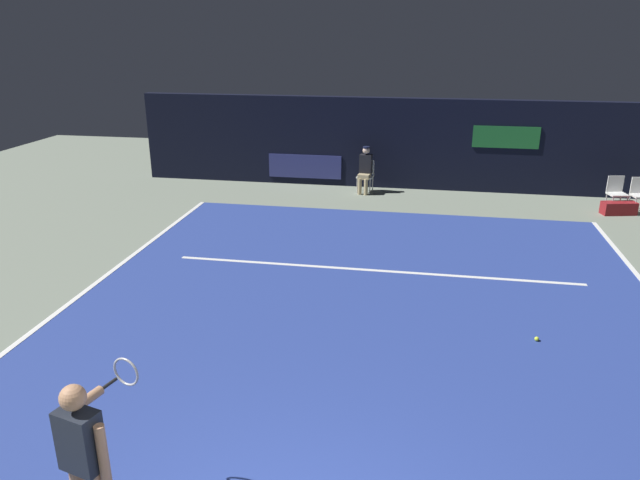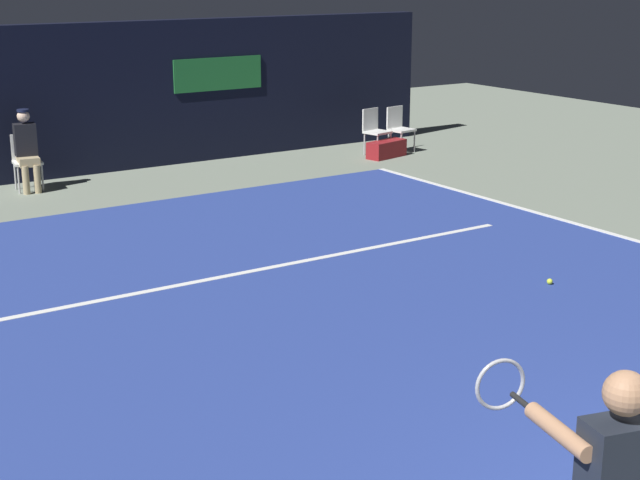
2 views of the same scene
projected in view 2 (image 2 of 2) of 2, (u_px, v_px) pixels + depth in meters
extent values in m
plane|color=gray|center=(350.00, 327.00, 9.81)|extent=(30.36, 30.36, 0.00)
cube|color=navy|center=(350.00, 327.00, 9.81)|extent=(10.08, 12.18, 0.01)
cube|color=white|center=(247.00, 272.00, 11.51)|extent=(7.86, 0.10, 0.01)
cube|color=black|center=(55.00, 102.00, 16.44)|extent=(15.22, 0.30, 2.60)
cube|color=#1E6B2D|center=(218.00, 74.00, 17.84)|extent=(1.80, 0.04, 0.60)
cube|color=#1E232D|center=(618.00, 474.00, 4.62)|extent=(0.40, 0.30, 0.56)
sphere|color=tan|center=(626.00, 393.00, 4.51)|extent=(0.22, 0.22, 0.22)
cylinder|color=tan|center=(559.00, 431.00, 4.72)|extent=(0.21, 0.51, 0.09)
cylinder|color=black|center=(527.00, 406.00, 4.99)|extent=(0.11, 0.30, 0.03)
torus|color=#B2B2B7|center=(500.00, 385.00, 5.25)|extent=(0.30, 0.10, 0.30)
cube|color=white|center=(28.00, 163.00, 15.63)|extent=(0.49, 0.45, 0.04)
cube|color=white|center=(24.00, 147.00, 15.74)|extent=(0.42, 0.08, 0.42)
cylinder|color=#B2B2B7|center=(19.00, 180.00, 15.47)|extent=(0.03, 0.03, 0.46)
cylinder|color=#B2B2B7|center=(42.00, 177.00, 15.62)|extent=(0.03, 0.03, 0.46)
cylinder|color=#B2B2B7|center=(15.00, 176.00, 15.76)|extent=(0.03, 0.03, 0.46)
cylinder|color=#B2B2B7|center=(39.00, 173.00, 15.92)|extent=(0.03, 0.03, 0.46)
cube|color=tan|center=(28.00, 161.00, 15.55)|extent=(0.37, 0.44, 0.14)
cylinder|color=tan|center=(26.00, 180.00, 15.43)|extent=(0.11, 0.11, 0.46)
cylinder|color=tan|center=(37.00, 179.00, 15.51)|extent=(0.11, 0.11, 0.46)
cube|color=black|center=(25.00, 140.00, 15.56)|extent=(0.37, 0.26, 0.52)
sphere|color=beige|center=(23.00, 116.00, 15.46)|extent=(0.20, 0.20, 0.20)
cylinder|color=#141933|center=(23.00, 110.00, 15.43)|extent=(0.19, 0.19, 0.04)
cube|color=white|center=(378.00, 132.00, 18.58)|extent=(0.51, 0.48, 0.04)
cube|color=white|center=(370.00, 119.00, 18.65)|extent=(0.42, 0.11, 0.42)
cylinder|color=#B2B2B7|center=(378.00, 146.00, 18.39)|extent=(0.03, 0.03, 0.44)
cylinder|color=#B2B2B7|center=(391.00, 143.00, 18.65)|extent=(0.03, 0.03, 0.44)
cylinder|color=#B2B2B7|center=(364.00, 144.00, 18.63)|extent=(0.03, 0.03, 0.44)
cylinder|color=#B2B2B7|center=(377.00, 141.00, 18.88)|extent=(0.03, 0.03, 0.44)
cube|color=white|center=(402.00, 130.00, 18.83)|extent=(0.49, 0.46, 0.04)
cube|color=white|center=(395.00, 117.00, 18.91)|extent=(0.42, 0.09, 0.42)
cylinder|color=#B2B2B7|center=(401.00, 143.00, 18.65)|extent=(0.03, 0.03, 0.44)
cylinder|color=#B2B2B7|center=(414.00, 141.00, 18.89)|extent=(0.03, 0.03, 0.44)
cylinder|color=#B2B2B7|center=(389.00, 141.00, 18.90)|extent=(0.03, 0.03, 0.44)
cylinder|color=#B2B2B7|center=(402.00, 139.00, 19.13)|extent=(0.03, 0.03, 0.44)
sphere|color=#CCE033|center=(550.00, 282.00, 11.08)|extent=(0.07, 0.07, 0.07)
cube|color=maroon|center=(386.00, 149.00, 18.41)|extent=(0.89, 0.50, 0.32)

